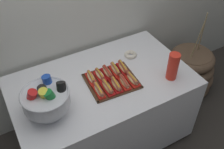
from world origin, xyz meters
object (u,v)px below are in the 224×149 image
object	(u,v)px
hot_dog_5	(91,78)
cup_stack	(173,66)
hot_dog_4	(132,79)
donut	(130,55)
hot_dog_1	(107,87)
punch_bowl	(46,98)
floor_vase	(189,71)
hot_dog_6	(99,75)
hot_dog_7	(108,73)
buffet_table	(103,108)
hot_dog_0	(99,90)
hot_dog_2	(116,85)
hot_dog_3	(124,82)
serving_tray	(112,81)
hot_dog_9	(123,68)
hot_dog_8	(116,70)

from	to	relation	value
hot_dog_5	cup_stack	distance (m)	0.68
hot_dog_4	donut	world-z (taller)	hot_dog_4
hot_dog_1	punch_bowl	bearing A→B (deg)	179.00
floor_vase	punch_bowl	distance (m)	1.84
hot_dog_6	hot_dog_7	size ratio (longest dim) A/B	0.87
buffet_table	hot_dog_5	bearing A→B (deg)	153.32
hot_dog_0	cup_stack	size ratio (longest dim) A/B	0.70
hot_dog_2	cup_stack	world-z (taller)	cup_stack
hot_dog_0	hot_dog_3	world-z (taller)	hot_dog_0
serving_tray	hot_dog_0	size ratio (longest dim) A/B	2.51
hot_dog_4	hot_dog_9	size ratio (longest dim) A/B	0.93
hot_dog_1	hot_dog_4	xyz separation A→B (m)	(0.22, -0.02, -0.00)
buffet_table	hot_dog_7	distance (m)	0.40
buffet_table	hot_dog_9	bearing A→B (deg)	4.80
hot_dog_1	serving_tray	bearing A→B (deg)	43.68
hot_dog_3	hot_dog_7	xyz separation A→B (m)	(-0.06, 0.17, 0.00)
hot_dog_0	hot_dog_1	distance (m)	0.08
hot_dog_6	donut	world-z (taller)	hot_dog_6
hot_dog_3	hot_dog_8	distance (m)	0.17
hot_dog_3	hot_dog_4	xyz separation A→B (m)	(0.07, -0.01, 0.00)
hot_dog_3	punch_bowl	distance (m)	0.65
hot_dog_5	hot_dog_9	bearing A→B (deg)	-4.05
hot_dog_0	floor_vase	bearing A→B (deg)	11.18
hot_dog_2	hot_dog_9	size ratio (longest dim) A/B	0.95
hot_dog_6	hot_dog_8	xyz separation A→B (m)	(0.15, -0.01, 0.00)
hot_dog_2	hot_dog_4	bearing A→B (deg)	-4.05
hot_dog_7	punch_bowl	size ratio (longest dim) A/B	0.51
buffet_table	hot_dog_9	xyz separation A→B (m)	(0.22, 0.02, 0.39)
hot_dog_2	hot_dog_3	distance (m)	0.08
hot_dog_2	donut	distance (m)	0.44
hot_dog_5	hot_dog_0	bearing A→B (deg)	-94.05
hot_dog_4	punch_bowl	xyz separation A→B (m)	(-0.71, 0.02, 0.12)
buffet_table	serving_tray	size ratio (longest dim) A/B	3.56
floor_vase	hot_dog_4	distance (m)	1.16
floor_vase	hot_dog_5	bearing A→B (deg)	-175.98
hot_dog_4	hot_dog_7	size ratio (longest dim) A/B	0.96
serving_tray	hot_dog_0	bearing A→B (deg)	-155.24
hot_dog_1	hot_dog_2	world-z (taller)	hot_dog_1
buffet_table	hot_dog_9	size ratio (longest dim) A/B	8.29
hot_dog_7	hot_dog_8	world-z (taller)	hot_dog_8
hot_dog_6	punch_bowl	distance (m)	0.53
hot_dog_1	hot_dog_5	xyz separation A→B (m)	(-0.06, 0.17, -0.00)
hot_dog_5	hot_dog_6	bearing A→B (deg)	-4.05
hot_dog_8	donut	size ratio (longest dim) A/B	1.55
hot_dog_1	hot_dog_9	world-z (taller)	hot_dog_1
serving_tray	donut	distance (m)	0.39
floor_vase	hot_dog_2	size ratio (longest dim) A/B	5.70
punch_bowl	donut	world-z (taller)	punch_bowl
hot_dog_6	hot_dog_7	world-z (taller)	hot_dog_7
donut	hot_dog_1	bearing A→B (deg)	-143.79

